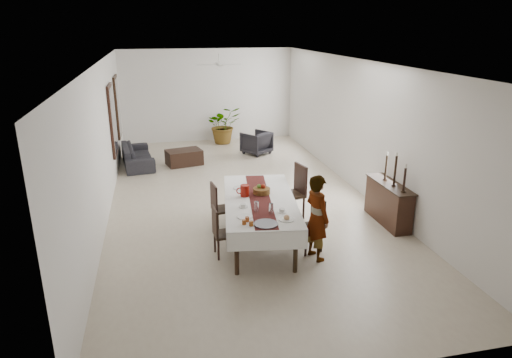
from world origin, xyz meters
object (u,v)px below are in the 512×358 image
(red_pitcher, at_px, (245,191))
(sideboard_body, at_px, (388,204))
(sofa, at_px, (138,155))
(dining_table_top, at_px, (260,201))
(woman, at_px, (317,218))

(red_pitcher, height_order, sideboard_body, red_pitcher)
(sideboard_body, bearing_deg, sofa, 134.06)
(dining_table_top, bearing_deg, sideboard_body, 12.55)
(dining_table_top, relative_size, red_pitcher, 12.00)
(dining_table_top, xyz_separation_m, red_pitcher, (-0.25, 0.21, 0.15))
(dining_table_top, distance_m, sideboard_body, 2.85)
(dining_table_top, height_order, sofa, dining_table_top)
(red_pitcher, relative_size, woman, 0.14)
(red_pitcher, distance_m, sideboard_body, 3.11)
(dining_table_top, bearing_deg, woman, -40.61)
(woman, xyz_separation_m, sideboard_body, (2.00, 1.14, -0.36))
(red_pitcher, relative_size, sideboard_body, 0.16)
(woman, relative_size, sideboard_body, 1.12)
(red_pitcher, distance_m, woman, 1.56)
(dining_table_top, distance_m, red_pitcher, 0.36)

